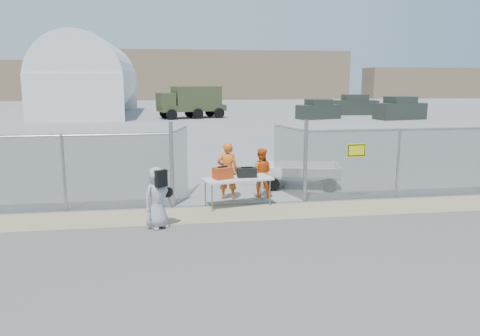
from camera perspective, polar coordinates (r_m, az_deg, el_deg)
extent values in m
plane|color=#535050|center=(12.19, 1.45, -6.82)|extent=(160.00, 160.00, 0.00)
cube|color=gray|center=(53.60, -6.60, 6.73)|extent=(160.00, 80.00, 0.01)
cube|color=tan|center=(13.13, 0.67, -5.50)|extent=(44.00, 1.60, 0.01)
cube|color=#C23A13|center=(13.54, -2.12, -0.61)|extent=(0.62, 0.53, 0.33)
cube|color=black|center=(13.76, 0.84, -0.56)|extent=(0.56, 0.33, 0.27)
imported|color=orange|center=(14.48, -1.52, -0.35)|extent=(0.72, 0.54, 1.79)
imported|color=orange|center=(14.80, 2.54, -0.56)|extent=(0.89, 0.77, 1.56)
imported|color=#9C9DA3|center=(11.85, -10.03, -3.58)|extent=(0.91, 0.84, 1.56)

